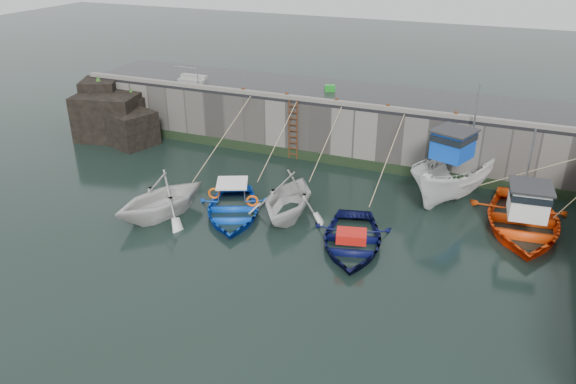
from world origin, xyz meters
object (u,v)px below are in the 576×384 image
at_px(bollard_a, 243,90).
at_px(bollard_d, 388,107).
at_px(boat_near_white, 162,215).
at_px(bollard_e, 456,115).
at_px(boat_far_orange, 523,220).
at_px(bollard_b, 287,95).
at_px(boat_far_white, 454,175).
at_px(boat_near_navy, 351,245).
at_px(ladder, 293,130).
at_px(boat_near_blue, 233,215).
at_px(boat_near_blacktrim, 288,215).
at_px(bollard_c, 337,101).
at_px(fish_crate, 330,88).

relative_size(bollard_a, bollard_d, 1.00).
relative_size(boat_near_white, bollard_e, 15.47).
height_order(boat_far_orange, bollard_b, boat_far_orange).
xyz_separation_m(boat_near_white, bollard_e, (10.69, 8.50, 3.30)).
distance_m(boat_far_white, boat_far_orange, 3.74).
height_order(boat_near_navy, boat_far_white, boat_far_white).
bearing_deg(ladder, boat_near_blue, -89.53).
xyz_separation_m(boat_near_white, boat_near_blacktrim, (4.95, 2.12, 0.00)).
relative_size(boat_near_blue, boat_far_orange, 0.73).
bearing_deg(bollard_e, boat_near_blue, -137.39).
distance_m(ladder, boat_far_orange, 12.08).
relative_size(boat_near_blue, bollard_b, 16.97).
xyz_separation_m(boat_near_navy, bollard_b, (-6.00, 7.79, 3.30)).
bearing_deg(ladder, boat_far_orange, -16.92).
relative_size(bollard_b, bollard_c, 1.00).
distance_m(boat_near_white, fish_crate, 11.77).
distance_m(boat_near_white, bollard_a, 9.13).
bearing_deg(boat_near_blacktrim, boat_far_orange, 10.49).
bearing_deg(bollard_e, ladder, -177.60).
distance_m(boat_near_blacktrim, fish_crate, 9.20).
xyz_separation_m(boat_near_white, boat_far_orange, (14.20, 4.67, 0.40)).
height_order(ladder, bollard_e, bollard_e).
xyz_separation_m(fish_crate, bollard_e, (6.88, -2.12, -0.03)).
bearing_deg(boat_near_white, fish_crate, 90.74).
xyz_separation_m(boat_near_navy, boat_far_white, (2.95, 6.03, 1.02)).
bearing_deg(boat_near_white, bollard_e, 58.96).
xyz_separation_m(boat_near_white, bollard_d, (7.49, 8.50, 3.30)).
distance_m(boat_far_white, fish_crate, 8.61).
bearing_deg(fish_crate, boat_near_blue, -119.84).
height_order(boat_far_orange, fish_crate, boat_far_orange).
bearing_deg(boat_far_orange, bollard_e, 126.65).
distance_m(boat_near_navy, fish_crate, 11.34).
height_order(boat_near_white, fish_crate, fish_crate).
xyz_separation_m(boat_near_blue, boat_far_white, (8.39, 5.54, 1.02)).
relative_size(ladder, bollard_e, 11.43).
bearing_deg(bollard_e, bollard_a, 180.00).
height_order(boat_far_orange, bollard_c, boat_far_orange).
bearing_deg(fish_crate, bollard_a, -176.15).
xyz_separation_m(bollard_a, bollard_c, (5.20, 0.00, 0.00)).
relative_size(boat_far_orange, bollard_c, 23.15).
relative_size(boat_near_blue, fish_crate, 8.72).
bearing_deg(bollard_a, bollard_c, 0.00).
bearing_deg(fish_crate, bollard_e, -40.56).
distance_m(boat_near_white, boat_far_orange, 14.95).
relative_size(boat_far_orange, bollard_d, 23.15).
xyz_separation_m(boat_near_blue, bollard_b, (-0.56, 7.31, 3.30)).
bearing_deg(boat_near_navy, bollard_d, 80.77).
bearing_deg(boat_far_white, bollard_d, 174.78).
bearing_deg(fish_crate, boat_near_navy, -89.58).
distance_m(ladder, boat_near_white, 8.75).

